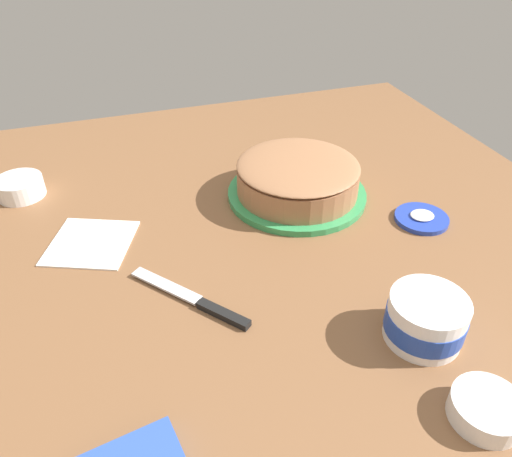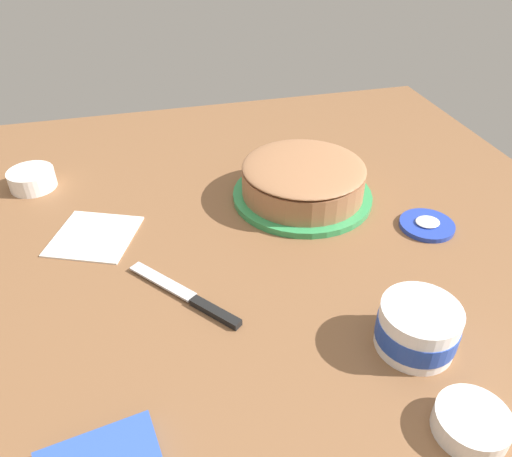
{
  "view_description": "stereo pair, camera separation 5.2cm",
  "coord_description": "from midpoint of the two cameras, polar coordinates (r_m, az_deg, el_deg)",
  "views": [
    {
      "loc": [
        -0.16,
        -0.64,
        0.58
      ],
      "look_at": [
        0.07,
        0.07,
        0.04
      ],
      "focal_mm": 34.78,
      "sensor_mm": 36.0,
      "label": 1
    },
    {
      "loc": [
        -0.11,
        -0.66,
        0.58
      ],
      "look_at": [
        0.07,
        0.07,
        0.04
      ],
      "focal_mm": 34.78,
      "sensor_mm": 36.0,
      "label": 2
    }
  ],
  "objects": [
    {
      "name": "ground_plane",
      "position": [
        0.88,
        -4.81,
        -5.34
      ],
      "size": [
        1.54,
        1.54,
        0.0
      ],
      "primitive_type": "plane",
      "color": "brown"
    },
    {
      "name": "frosted_cake",
      "position": [
        1.07,
        3.4,
        5.59
      ],
      "size": [
        0.3,
        0.3,
        0.09
      ],
      "color": "#339351",
      "rests_on": "ground_plane"
    },
    {
      "name": "frosting_tub",
      "position": [
        0.78,
        17.16,
        -9.88
      ],
      "size": [
        0.12,
        0.12,
        0.08
      ],
      "color": "white",
      "rests_on": "ground_plane"
    },
    {
      "name": "frosting_tub_lid",
      "position": [
        1.05,
        17.18,
        1.13
      ],
      "size": [
        0.11,
        0.11,
        0.02
      ],
      "color": "#233DAD",
      "rests_on": "ground_plane"
    },
    {
      "name": "spreading_knife",
      "position": [
        0.83,
        -8.34,
        -8.48
      ],
      "size": [
        0.17,
        0.19,
        0.01
      ],
      "color": "silver",
      "rests_on": "ground_plane"
    },
    {
      "name": "sprinkle_bowl_yellow",
      "position": [
        0.73,
        23.09,
        -18.59
      ],
      "size": [
        0.09,
        0.09,
        0.03
      ],
      "color": "white",
      "rests_on": "ground_plane"
    },
    {
      "name": "sprinkle_bowl_green",
      "position": [
        1.2,
        -26.63,
        4.27
      ],
      "size": [
        0.1,
        0.1,
        0.04
      ],
      "color": "white",
      "rests_on": "ground_plane"
    },
    {
      "name": "paper_napkin",
      "position": [
        1.0,
        -19.88,
        -1.51
      ],
      "size": [
        0.2,
        0.2,
        0.01
      ],
      "primitive_type": "cube",
      "rotation": [
        0.0,
        0.0,
        -0.4
      ],
      "color": "white",
      "rests_on": "ground_plane"
    }
  ]
}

